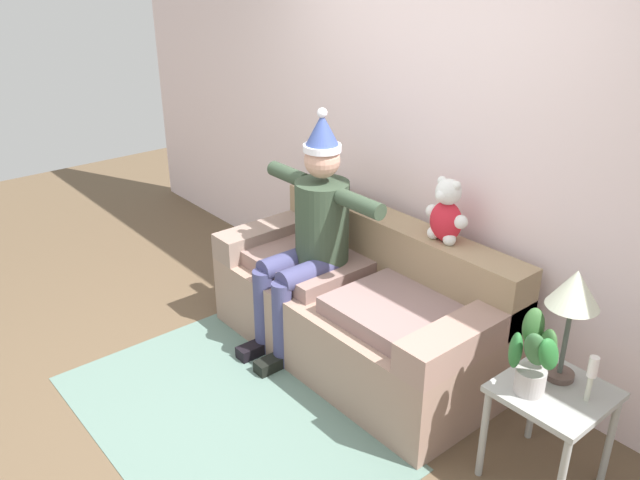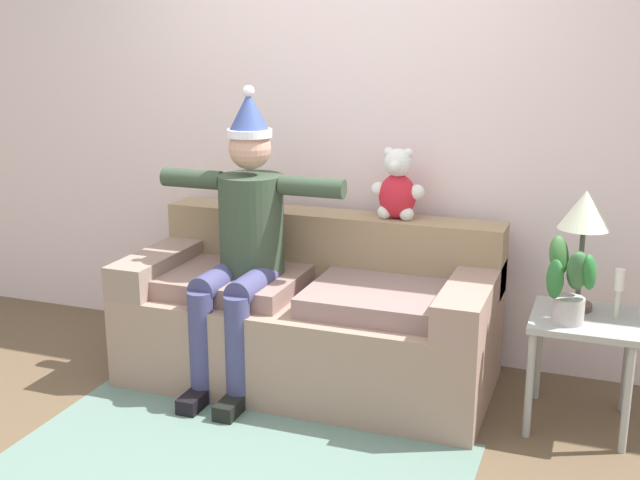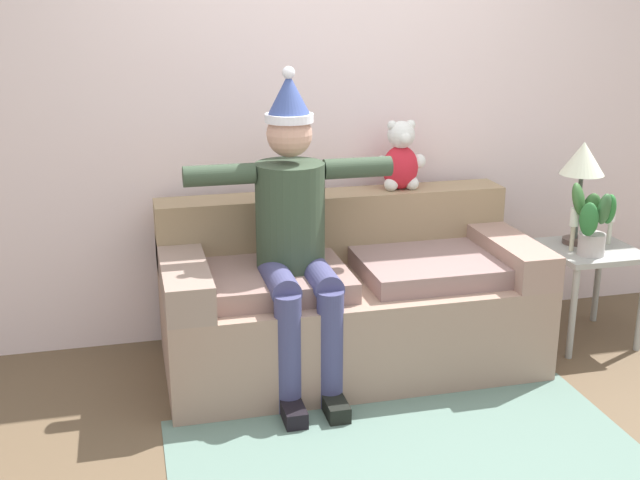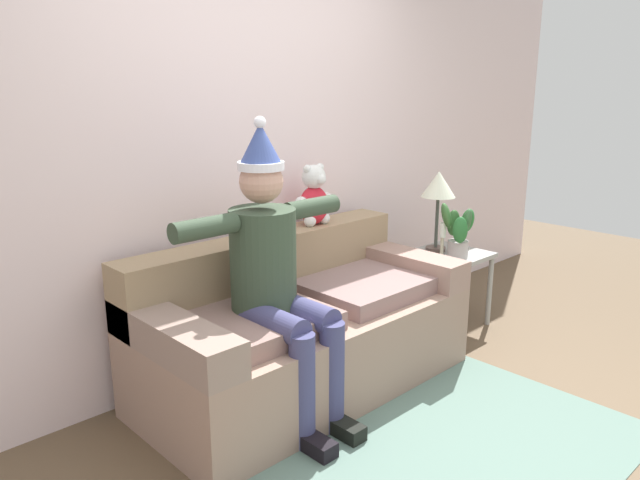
{
  "view_description": "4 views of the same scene",
  "coord_description": "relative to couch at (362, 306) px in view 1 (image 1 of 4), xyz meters",
  "views": [
    {
      "loc": [
        2.57,
        -1.47,
        2.44
      ],
      "look_at": [
        -0.14,
        0.78,
        0.82
      ],
      "focal_mm": 36.61,
      "sensor_mm": 36.0,
      "label": 1
    },
    {
      "loc": [
        1.43,
        -2.73,
        1.83
      ],
      "look_at": [
        0.08,
        0.93,
        0.79
      ],
      "focal_mm": 44.71,
      "sensor_mm": 36.0,
      "label": 2
    },
    {
      "loc": [
        -1.07,
        -2.72,
        1.88
      ],
      "look_at": [
        -0.19,
        0.83,
        0.74
      ],
      "focal_mm": 44.57,
      "sensor_mm": 36.0,
      "label": 3
    },
    {
      "loc": [
        -2.17,
        -1.4,
        1.72
      ],
      "look_at": [
        -0.03,
        0.82,
        0.91
      ],
      "focal_mm": 34.15,
      "sensor_mm": 36.0,
      "label": 4
    }
  ],
  "objects": [
    {
      "name": "side_table",
      "position": [
        1.37,
        -0.06,
        0.11
      ],
      "size": [
        0.48,
        0.49,
        0.54
      ],
      "color": "#9D9F9B",
      "rests_on": "ground_plane"
    },
    {
      "name": "person_seated",
      "position": [
        -0.31,
        -0.16,
        0.45
      ],
      "size": [
        1.02,
        0.77,
        1.56
      ],
      "color": "#334432",
      "rests_on": "ground_plane"
    },
    {
      "name": "potted_plant",
      "position": [
        1.3,
        -0.17,
        0.39
      ],
      "size": [
        0.25,
        0.25,
        0.39
      ],
      "color": "#B5ADAB",
      "rests_on": "side_table"
    },
    {
      "name": "teddy_bear",
      "position": [
        0.38,
        0.29,
        0.67
      ],
      "size": [
        0.29,
        0.17,
        0.38
      ],
      "color": "red",
      "rests_on": "couch"
    },
    {
      "name": "couch",
      "position": [
        0.0,
        0.0,
        0.0
      ],
      "size": [
        1.91,
        0.91,
        0.85
      ],
      "color": "gray",
      "rests_on": "ground_plane"
    },
    {
      "name": "ground_plane",
      "position": [
        0.0,
        -1.01,
        -0.35
      ],
      "size": [
        10.0,
        10.0,
        0.0
      ],
      "primitive_type": "plane",
      "color": "brown"
    },
    {
      "name": "back_wall",
      "position": [
        0.0,
        0.54,
        1.0
      ],
      "size": [
        7.0,
        0.1,
        2.7
      ],
      "primitive_type": "cube",
      "color": "silver",
      "rests_on": "ground_plane"
    },
    {
      "name": "candle_tall",
      "position": [
        1.24,
        -0.08,
        0.35
      ],
      "size": [
        0.04,
        0.04,
        0.24
      ],
      "color": "beige",
      "rests_on": "side_table"
    },
    {
      "name": "candle_short",
      "position": [
        1.51,
        -0.02,
        0.35
      ],
      "size": [
        0.04,
        0.04,
        0.23
      ],
      "color": "beige",
      "rests_on": "side_table"
    },
    {
      "name": "table_lamp",
      "position": [
        1.33,
        0.04,
        0.65
      ],
      "size": [
        0.24,
        0.24,
        0.57
      ],
      "color": "brown",
      "rests_on": "side_table"
    },
    {
      "name": "area_rug",
      "position": [
        0.0,
        -1.05,
        -0.34
      ],
      "size": [
        2.01,
        1.24,
        0.01
      ],
      "primitive_type": "cube",
      "color": "slate",
      "rests_on": "ground_plane"
    }
  ]
}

